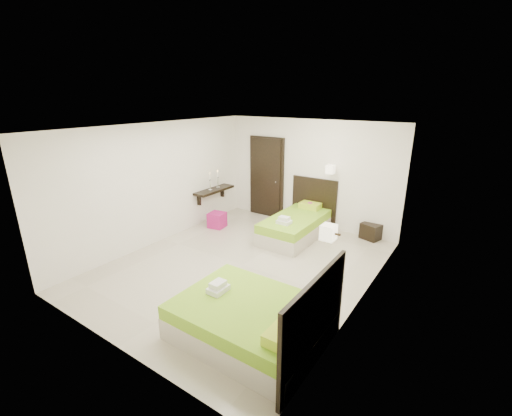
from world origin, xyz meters
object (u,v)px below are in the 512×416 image
Objects in this scene: bed_double at (254,320)px; nightstand at (371,231)px; bed_single at (297,224)px; ottoman at (217,220)px.

bed_double is 4.29m from nightstand.
bed_single is at bearing -133.03° from nightstand.
bed_double is 4.21m from ottoman.
bed_single reaches higher than bed_double.
ottoman is (-3.08, 2.86, -0.10)m from bed_double.
bed_single is 2.00m from ottoman.
nightstand is at bearing 86.11° from bed_double.
bed_single is at bearing 17.30° from ottoman.
bed_single is 3.65m from bed_double.
ottoman is at bearing -139.67° from nightstand.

